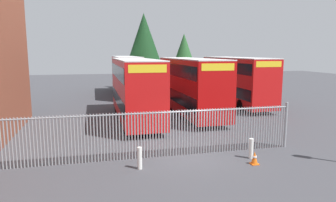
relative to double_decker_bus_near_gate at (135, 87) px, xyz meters
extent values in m
plane|color=#3D3D42|center=(1.41, -0.27, -2.42)|extent=(100.00, 100.00, 0.00)
cylinder|color=gray|center=(-6.72, -8.27, -1.32)|extent=(0.06, 0.06, 2.20)
cylinder|color=gray|center=(-6.58, -8.27, -1.32)|extent=(0.06, 0.06, 2.20)
cylinder|color=gray|center=(-6.44, -8.27, -1.32)|extent=(0.06, 0.06, 2.20)
cylinder|color=gray|center=(-6.30, -8.27, -1.32)|extent=(0.06, 0.06, 2.20)
cylinder|color=gray|center=(-6.16, -8.27, -1.32)|extent=(0.06, 0.06, 2.20)
cylinder|color=gray|center=(-6.02, -8.27, -1.32)|extent=(0.06, 0.06, 2.20)
cylinder|color=gray|center=(-5.88, -8.27, -1.32)|extent=(0.06, 0.06, 2.20)
cylinder|color=gray|center=(-5.74, -8.27, -1.32)|extent=(0.06, 0.06, 2.20)
cylinder|color=gray|center=(-5.60, -8.27, -1.32)|extent=(0.06, 0.06, 2.20)
cylinder|color=gray|center=(-5.46, -8.27, -1.32)|extent=(0.06, 0.06, 2.20)
cylinder|color=gray|center=(-5.32, -8.27, -1.32)|extent=(0.06, 0.06, 2.20)
cylinder|color=gray|center=(-5.18, -8.27, -1.32)|extent=(0.06, 0.06, 2.20)
cylinder|color=gray|center=(-5.04, -8.27, -1.32)|extent=(0.06, 0.06, 2.20)
cylinder|color=gray|center=(-4.90, -8.27, -1.32)|extent=(0.06, 0.06, 2.20)
cylinder|color=gray|center=(-4.76, -8.27, -1.32)|extent=(0.06, 0.06, 2.20)
cylinder|color=gray|center=(-4.62, -8.27, -1.32)|extent=(0.06, 0.06, 2.20)
cylinder|color=gray|center=(-4.48, -8.27, -1.32)|extent=(0.06, 0.06, 2.20)
cylinder|color=gray|center=(-4.34, -8.27, -1.32)|extent=(0.06, 0.06, 2.20)
cylinder|color=gray|center=(-4.20, -8.27, -1.32)|extent=(0.06, 0.06, 2.20)
cylinder|color=gray|center=(-4.06, -8.27, -1.32)|extent=(0.06, 0.06, 2.20)
cylinder|color=gray|center=(-3.92, -8.27, -1.32)|extent=(0.06, 0.06, 2.20)
cylinder|color=gray|center=(-3.78, -8.27, -1.32)|extent=(0.06, 0.06, 2.20)
cylinder|color=gray|center=(-3.64, -8.27, -1.32)|extent=(0.06, 0.06, 2.20)
cylinder|color=gray|center=(-3.50, -8.27, -1.32)|extent=(0.06, 0.06, 2.20)
cylinder|color=gray|center=(-3.36, -8.27, -1.32)|extent=(0.06, 0.06, 2.20)
cylinder|color=gray|center=(-3.22, -8.27, -1.32)|extent=(0.06, 0.06, 2.20)
cylinder|color=gray|center=(-3.08, -8.27, -1.32)|extent=(0.06, 0.06, 2.20)
cylinder|color=gray|center=(-2.94, -8.27, -1.32)|extent=(0.06, 0.06, 2.20)
cylinder|color=gray|center=(-2.80, -8.27, -1.32)|extent=(0.06, 0.06, 2.20)
cylinder|color=gray|center=(-2.66, -8.27, -1.32)|extent=(0.06, 0.06, 2.20)
cylinder|color=gray|center=(-2.53, -8.27, -1.32)|extent=(0.06, 0.06, 2.20)
cylinder|color=gray|center=(-2.39, -8.27, -1.32)|extent=(0.06, 0.06, 2.20)
cylinder|color=gray|center=(-2.25, -8.27, -1.32)|extent=(0.06, 0.06, 2.20)
cylinder|color=gray|center=(-2.11, -8.27, -1.32)|extent=(0.06, 0.06, 2.20)
cylinder|color=gray|center=(-1.97, -8.27, -1.32)|extent=(0.06, 0.06, 2.20)
cylinder|color=gray|center=(-1.83, -8.27, -1.32)|extent=(0.06, 0.06, 2.20)
cylinder|color=gray|center=(-1.69, -8.27, -1.32)|extent=(0.06, 0.06, 2.20)
cylinder|color=gray|center=(-1.55, -8.27, -1.32)|extent=(0.06, 0.06, 2.20)
cylinder|color=gray|center=(-1.41, -8.27, -1.32)|extent=(0.06, 0.06, 2.20)
cylinder|color=gray|center=(-1.27, -8.27, -1.32)|extent=(0.06, 0.06, 2.20)
cylinder|color=gray|center=(-1.13, -8.27, -1.32)|extent=(0.06, 0.06, 2.20)
cylinder|color=gray|center=(-0.99, -8.27, -1.32)|extent=(0.06, 0.06, 2.20)
cylinder|color=gray|center=(-0.85, -8.27, -1.32)|extent=(0.06, 0.06, 2.20)
cylinder|color=gray|center=(-0.71, -8.27, -1.32)|extent=(0.06, 0.06, 2.20)
cylinder|color=gray|center=(-0.57, -8.27, -1.32)|extent=(0.06, 0.06, 2.20)
cylinder|color=gray|center=(-0.43, -8.27, -1.32)|extent=(0.06, 0.06, 2.20)
cylinder|color=gray|center=(-0.29, -8.27, -1.32)|extent=(0.06, 0.06, 2.20)
cylinder|color=gray|center=(-0.15, -8.27, -1.32)|extent=(0.06, 0.06, 2.20)
cylinder|color=gray|center=(-0.01, -8.27, -1.32)|extent=(0.06, 0.06, 2.20)
cylinder|color=gray|center=(0.13, -8.27, -1.32)|extent=(0.06, 0.06, 2.20)
cylinder|color=gray|center=(0.27, -8.27, -1.32)|extent=(0.06, 0.06, 2.20)
cylinder|color=gray|center=(0.41, -8.27, -1.32)|extent=(0.06, 0.06, 2.20)
cylinder|color=gray|center=(0.55, -8.27, -1.32)|extent=(0.06, 0.06, 2.20)
cylinder|color=gray|center=(0.69, -8.27, -1.32)|extent=(0.06, 0.06, 2.20)
cylinder|color=gray|center=(0.83, -8.27, -1.32)|extent=(0.06, 0.06, 2.20)
cylinder|color=gray|center=(0.97, -8.27, -1.32)|extent=(0.06, 0.06, 2.20)
cylinder|color=gray|center=(1.11, -8.27, -1.32)|extent=(0.06, 0.06, 2.20)
cylinder|color=gray|center=(1.25, -8.27, -1.32)|extent=(0.06, 0.06, 2.20)
cylinder|color=gray|center=(1.39, -8.27, -1.32)|extent=(0.06, 0.06, 2.20)
cylinder|color=gray|center=(1.53, -8.27, -1.32)|extent=(0.06, 0.06, 2.20)
cylinder|color=gray|center=(1.67, -8.27, -1.32)|extent=(0.06, 0.06, 2.20)
cylinder|color=gray|center=(1.81, -8.27, -1.32)|extent=(0.06, 0.06, 2.20)
cylinder|color=gray|center=(1.95, -8.27, -1.32)|extent=(0.06, 0.06, 2.20)
cylinder|color=gray|center=(2.09, -8.27, -1.32)|extent=(0.06, 0.06, 2.20)
cylinder|color=gray|center=(2.23, -8.27, -1.32)|extent=(0.06, 0.06, 2.20)
cylinder|color=gray|center=(2.37, -8.27, -1.32)|extent=(0.06, 0.06, 2.20)
cylinder|color=gray|center=(2.51, -8.27, -1.32)|extent=(0.06, 0.06, 2.20)
cylinder|color=gray|center=(2.65, -8.27, -1.32)|extent=(0.06, 0.06, 2.20)
cylinder|color=gray|center=(2.79, -8.27, -1.32)|extent=(0.06, 0.06, 2.20)
cylinder|color=gray|center=(2.93, -8.27, -1.32)|extent=(0.06, 0.06, 2.20)
cylinder|color=gray|center=(3.07, -8.27, -1.32)|extent=(0.06, 0.06, 2.20)
cylinder|color=gray|center=(3.21, -8.27, -1.32)|extent=(0.06, 0.06, 2.20)
cylinder|color=gray|center=(3.35, -8.27, -1.32)|extent=(0.06, 0.06, 2.20)
cylinder|color=gray|center=(3.49, -8.27, -1.32)|extent=(0.06, 0.06, 2.20)
cylinder|color=gray|center=(3.63, -8.27, -1.32)|extent=(0.06, 0.06, 2.20)
cylinder|color=gray|center=(3.77, -8.27, -1.32)|extent=(0.06, 0.06, 2.20)
cylinder|color=gray|center=(3.91, -8.27, -1.32)|extent=(0.06, 0.06, 2.20)
cylinder|color=gray|center=(4.05, -8.27, -1.32)|extent=(0.06, 0.06, 2.20)
cylinder|color=gray|center=(4.19, -8.27, -1.32)|extent=(0.06, 0.06, 2.20)
cylinder|color=gray|center=(4.33, -8.27, -1.32)|extent=(0.06, 0.06, 2.20)
cylinder|color=gray|center=(4.47, -8.27, -1.32)|extent=(0.06, 0.06, 2.20)
cylinder|color=gray|center=(4.61, -8.27, -1.32)|extent=(0.06, 0.06, 2.20)
cylinder|color=gray|center=(4.75, -8.27, -1.32)|extent=(0.06, 0.06, 2.20)
cylinder|color=gray|center=(4.89, -8.27, -1.32)|extent=(0.06, 0.06, 2.20)
cylinder|color=gray|center=(5.03, -8.27, -1.32)|extent=(0.06, 0.06, 2.20)
cylinder|color=gray|center=(5.17, -8.27, -1.32)|extent=(0.06, 0.06, 2.20)
cylinder|color=gray|center=(5.31, -8.27, -1.32)|extent=(0.06, 0.06, 2.20)
cylinder|color=gray|center=(5.45, -8.27, -1.32)|extent=(0.06, 0.06, 2.20)
cylinder|color=gray|center=(5.59, -8.27, -1.32)|extent=(0.06, 0.06, 2.20)
cylinder|color=gray|center=(5.73, -8.27, -1.32)|extent=(0.06, 0.06, 2.20)
cylinder|color=gray|center=(5.87, -8.27, -1.32)|extent=(0.06, 0.06, 2.20)
cylinder|color=gray|center=(6.01, -8.27, -1.32)|extent=(0.06, 0.06, 2.20)
cylinder|color=gray|center=(6.15, -8.27, -1.32)|extent=(0.06, 0.06, 2.20)
cylinder|color=gray|center=(6.29, -8.27, -1.32)|extent=(0.06, 0.06, 2.20)
cylinder|color=gray|center=(6.43, -8.27, -1.32)|extent=(0.06, 0.06, 2.20)
cylinder|color=gray|center=(6.57, -8.27, -1.32)|extent=(0.06, 0.06, 2.20)
cylinder|color=gray|center=(6.71, -8.27, -1.32)|extent=(0.06, 0.06, 2.20)
cylinder|color=gray|center=(-0.22, -8.27, -0.30)|extent=(13.85, 0.07, 0.07)
cylinder|color=gray|center=(6.71, -8.27, -1.25)|extent=(0.14, 0.14, 2.35)
cube|color=red|center=(0.00, 0.01, -0.07)|extent=(2.50, 10.80, 4.00)
cube|color=black|center=(0.00, 0.01, -0.87)|extent=(2.54, 10.37, 0.90)
cube|color=black|center=(0.00, 0.01, 1.13)|extent=(2.54, 10.37, 0.90)
cube|color=yellow|center=(0.00, -5.34, 1.58)|extent=(2.12, 0.12, 0.44)
cube|color=silver|center=(0.00, 0.01, 1.96)|extent=(2.50, 10.80, 0.08)
cylinder|color=black|center=(-1.10, -3.34, -1.90)|extent=(0.30, 1.04, 1.04)
cylinder|color=black|center=(1.10, -3.34, -1.90)|extent=(0.30, 1.04, 1.04)
cylinder|color=black|center=(-1.10, 2.98, -1.90)|extent=(0.30, 1.04, 1.04)
cylinder|color=black|center=(1.10, 2.98, -1.90)|extent=(0.30, 1.04, 1.04)
cube|color=#B70C0C|center=(4.47, 0.89, -0.07)|extent=(2.50, 10.80, 4.00)
cube|color=black|center=(4.47, 0.89, -0.87)|extent=(2.54, 10.37, 0.90)
cube|color=black|center=(4.47, 0.89, 1.13)|extent=(2.54, 10.37, 0.90)
cube|color=yellow|center=(4.47, -4.46, 1.58)|extent=(2.12, 0.12, 0.44)
cube|color=silver|center=(4.47, 0.89, 1.96)|extent=(2.50, 10.80, 0.08)
cylinder|color=black|center=(3.37, -2.46, -1.90)|extent=(0.30, 1.04, 1.04)
cylinder|color=black|center=(5.57, -2.46, -1.90)|extent=(0.30, 1.04, 1.04)
cylinder|color=black|center=(3.37, 3.86, -1.90)|extent=(0.30, 1.04, 1.04)
cylinder|color=black|center=(5.57, 3.86, -1.90)|extent=(0.30, 1.04, 1.04)
cube|color=red|center=(10.00, 4.30, -0.07)|extent=(2.50, 10.80, 4.00)
cube|color=black|center=(10.00, 4.30, -0.87)|extent=(2.54, 10.37, 0.90)
cube|color=black|center=(10.00, 4.30, 1.13)|extent=(2.54, 10.37, 0.90)
cube|color=yellow|center=(10.00, -1.05, 1.58)|extent=(2.12, 0.12, 0.44)
cube|color=silver|center=(10.00, 4.30, 1.96)|extent=(2.50, 10.80, 0.08)
cylinder|color=black|center=(8.90, 0.95, -1.90)|extent=(0.30, 1.04, 1.04)
cylinder|color=black|center=(11.10, 0.95, -1.90)|extent=(0.30, 1.04, 1.04)
cylinder|color=black|center=(8.90, 7.27, -1.90)|extent=(0.30, 1.04, 1.04)
cylinder|color=black|center=(11.10, 7.27, -1.90)|extent=(0.30, 1.04, 1.04)
cube|color=#B70C0C|center=(0.77, 13.54, -0.07)|extent=(2.50, 10.80, 4.00)
cube|color=black|center=(0.77, 13.54, -0.87)|extent=(2.54, 10.37, 0.90)
cube|color=black|center=(0.77, 13.54, 1.13)|extent=(2.54, 10.37, 0.90)
cube|color=yellow|center=(0.77, 8.19, 1.58)|extent=(2.12, 0.12, 0.44)
cube|color=silver|center=(0.77, 13.54, 1.96)|extent=(2.50, 10.80, 0.08)
cylinder|color=black|center=(-0.33, 10.19, -1.90)|extent=(0.30, 1.04, 1.04)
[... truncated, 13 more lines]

